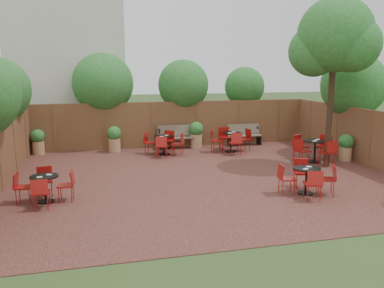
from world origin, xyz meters
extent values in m
plane|color=#354F23|center=(0.00, 0.00, 0.00)|extent=(80.00, 80.00, 0.00)
cube|color=#331715|center=(0.00, 0.00, 0.01)|extent=(12.00, 10.00, 0.02)
cube|color=brown|center=(0.00, 5.00, 1.00)|extent=(12.00, 0.08, 2.00)
cube|color=brown|center=(6.00, 0.00, 1.00)|extent=(0.08, 10.00, 2.00)
cube|color=beige|center=(-4.50, 8.00, 4.00)|extent=(5.00, 4.00, 8.00)
sphere|color=#226520|center=(-3.00, 5.70, 2.78)|extent=(2.59, 2.59, 2.59)
sphere|color=#226520|center=(0.50, 5.60, 2.68)|extent=(2.26, 2.26, 2.26)
sphere|color=#226520|center=(3.50, 5.80, 2.56)|extent=(1.86, 1.86, 1.86)
sphere|color=#226520|center=(6.60, 2.00, 2.76)|extent=(2.54, 2.54, 2.54)
cylinder|color=black|center=(4.52, 0.31, 2.38)|extent=(0.26, 0.26, 4.73)
sphere|color=#226520|center=(4.52, 0.31, 4.51)|extent=(2.49, 2.49, 2.49)
sphere|color=#226520|center=(4.02, 0.71, 3.99)|extent=(1.74, 1.74, 1.74)
sphere|color=#226520|center=(4.92, -0.09, 4.18)|extent=(1.81, 1.81, 1.81)
cube|color=brown|center=(-0.02, 4.55, 0.48)|extent=(1.61, 0.52, 0.05)
cube|color=brown|center=(-0.02, 4.76, 0.77)|extent=(1.60, 0.16, 0.48)
cube|color=black|center=(-0.74, 4.55, 0.23)|extent=(0.08, 0.48, 0.43)
cube|color=black|center=(0.71, 4.55, 0.23)|extent=(0.08, 0.48, 0.43)
cube|color=brown|center=(3.09, 4.55, 0.45)|extent=(1.52, 0.47, 0.05)
cube|color=brown|center=(3.09, 4.75, 0.73)|extent=(1.52, 0.13, 0.46)
cube|color=black|center=(2.40, 4.55, 0.22)|extent=(0.06, 0.46, 0.40)
cube|color=black|center=(3.77, 4.55, 0.22)|extent=(0.06, 0.46, 0.40)
cylinder|color=black|center=(-0.76, 3.46, 0.04)|extent=(0.45, 0.45, 0.03)
cylinder|color=black|center=(-0.76, 3.46, 0.40)|extent=(0.05, 0.05, 0.71)
cylinder|color=black|center=(-0.76, 3.46, 0.76)|extent=(0.77, 0.77, 0.03)
cube|color=white|center=(-0.64, 3.54, 0.78)|extent=(0.17, 0.14, 0.02)
cube|color=white|center=(-0.87, 3.34, 0.78)|extent=(0.17, 0.14, 0.02)
cylinder|color=black|center=(2.23, -2.27, 0.03)|extent=(0.43, 0.43, 0.03)
cylinder|color=black|center=(2.23, -2.27, 0.38)|extent=(0.05, 0.05, 0.69)
cylinder|color=black|center=(2.23, -2.27, 0.73)|extent=(0.74, 0.74, 0.03)
cube|color=white|center=(2.35, -2.19, 0.76)|extent=(0.16, 0.13, 0.01)
cube|color=white|center=(2.14, -2.39, 0.76)|extent=(0.16, 0.13, 0.01)
cylinder|color=black|center=(2.02, 3.34, 0.04)|extent=(0.47, 0.47, 0.03)
cylinder|color=black|center=(2.02, 3.34, 0.42)|extent=(0.05, 0.05, 0.76)
cylinder|color=black|center=(2.02, 3.34, 0.81)|extent=(0.82, 0.82, 0.03)
cube|color=white|center=(2.15, 3.43, 0.83)|extent=(0.16, 0.12, 0.02)
cube|color=white|center=(1.91, 3.22, 0.83)|extent=(0.16, 0.12, 0.02)
cylinder|color=black|center=(-4.65, -1.32, 0.03)|extent=(0.41, 0.41, 0.03)
cylinder|color=black|center=(-4.65, -1.32, 0.37)|extent=(0.05, 0.05, 0.66)
cylinder|color=black|center=(-4.65, -1.32, 0.70)|extent=(0.71, 0.71, 0.03)
cube|color=white|center=(-4.53, -1.25, 0.72)|extent=(0.14, 0.10, 0.01)
cube|color=white|center=(-4.74, -1.44, 0.72)|extent=(0.14, 0.10, 0.01)
cylinder|color=black|center=(4.40, 0.91, 0.04)|extent=(0.48, 0.48, 0.03)
cylinder|color=black|center=(4.40, 0.91, 0.43)|extent=(0.05, 0.05, 0.77)
cylinder|color=black|center=(4.40, 0.91, 0.82)|extent=(0.83, 0.83, 0.03)
cube|color=white|center=(4.53, 1.00, 0.84)|extent=(0.18, 0.16, 0.02)
cube|color=white|center=(4.29, 0.78, 0.84)|extent=(0.18, 0.16, 0.02)
cylinder|color=#A57C52|center=(-2.66, 4.47, 0.30)|extent=(0.48, 0.48, 0.55)
sphere|color=#226520|center=(-2.66, 4.47, 0.79)|extent=(0.58, 0.58, 0.58)
cylinder|color=#A57C52|center=(0.83, 4.51, 0.31)|extent=(0.51, 0.51, 0.59)
sphere|color=#226520|center=(0.83, 4.51, 0.84)|extent=(0.62, 0.62, 0.62)
cylinder|color=#A57C52|center=(-5.65, 4.70, 0.28)|extent=(0.46, 0.46, 0.53)
sphere|color=#226520|center=(-5.65, 4.70, 0.76)|extent=(0.55, 0.55, 0.55)
cylinder|color=#A57C52|center=(5.65, 0.86, 0.28)|extent=(0.46, 0.46, 0.52)
sphere|color=#226520|center=(5.65, 0.86, 0.75)|extent=(0.55, 0.55, 0.55)
camera|label=1|loc=(-3.18, -11.42, 3.42)|focal=36.02mm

